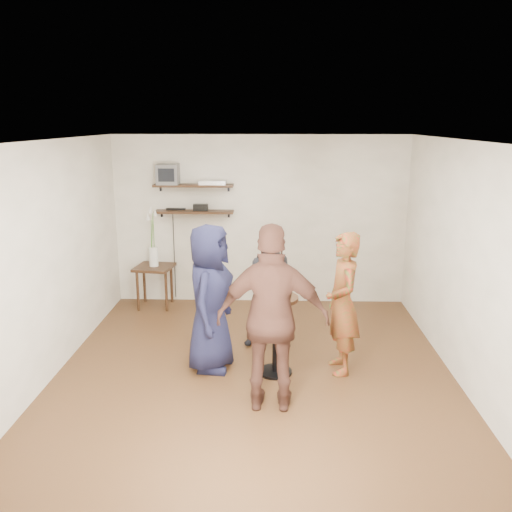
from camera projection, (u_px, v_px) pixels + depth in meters
The scene contains 18 objects.
room at pixel (254, 261), 5.93m from camera, with size 4.58×5.08×2.68m.
shelf_upper at pixel (193, 185), 8.13m from camera, with size 1.20×0.25×0.04m, color black.
shelf_lower at pixel (194, 212), 8.23m from camera, with size 1.20×0.25×0.04m, color black.
crt_monitor at pixel (168, 174), 8.10m from camera, with size 0.32×0.30×0.30m, color #59595B.
dvd_deck at pixel (213, 182), 8.11m from camera, with size 0.40×0.24×0.06m, color silver.
radio at pixel (201, 207), 8.21m from camera, with size 0.22×0.10×0.10m, color black.
power_strip at pixel (176, 209), 8.28m from camera, with size 0.30×0.05×0.03m, color black.
side_table at pixel (154, 273), 8.27m from camera, with size 0.61×0.61×0.64m.
vase_lilies at pixel (153, 247), 8.17m from camera, with size 0.19×0.19×0.95m.
drinks_table at pixel (276, 325), 6.04m from camera, with size 0.50×0.50×0.91m.
wine_glass_fl at pixel (270, 285), 5.89m from camera, with size 0.07×0.07×0.21m.
wine_glass_fr at pixel (283, 286), 5.90m from camera, with size 0.07×0.07×0.20m.
wine_glass_bl at pixel (272, 282), 5.99m from camera, with size 0.07×0.07×0.22m.
wine_glass_br at pixel (278, 285), 5.94m from camera, with size 0.06×0.06×0.19m.
person_plaid at pixel (343, 303), 6.05m from camera, with size 0.59×0.39×1.62m, color red.
person_dark at pixel (274, 288), 6.72m from camera, with size 0.76×0.59×1.57m, color black.
person_navy at pixel (210, 298), 6.12m from camera, with size 0.83×0.54×1.70m, color black.
person_brown at pixel (273, 319), 5.22m from camera, with size 1.10×0.46×1.87m, color #4A291F.
Camera 1 is at (0.20, -5.74, 2.80)m, focal length 38.00 mm.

